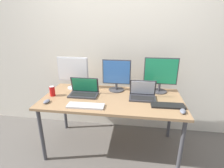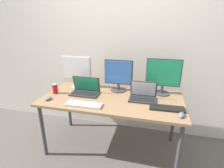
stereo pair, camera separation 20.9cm
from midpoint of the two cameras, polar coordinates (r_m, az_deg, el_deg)
ground_plane at (r=2.55m, az=2.49°, el=-19.82°), size 16.00×16.00×0.00m
wall_back at (r=2.56m, az=5.68°, el=12.41°), size 7.00×0.08×2.60m
work_desk at (r=2.18m, az=2.75°, el=-5.94°), size 1.71×0.81×0.74m
monitor_left at (r=2.47m, az=-9.11°, el=4.39°), size 0.42×0.19×0.44m
monitor_center at (r=2.31m, az=4.73°, el=2.86°), size 0.37×0.21×0.42m
monitor_right at (r=2.31m, az=18.94°, el=2.61°), size 0.43×0.20×0.46m
laptop_silver at (r=2.26m, az=-6.13°, el=-1.97°), size 0.36×0.21×0.22m
laptop_secondary at (r=2.14m, az=12.80°, el=-3.68°), size 0.32×0.21×0.22m
keyboard_main at (r=2.01m, az=20.42°, el=-7.51°), size 0.37×0.14×0.02m
keyboard_aux at (r=1.98m, az=-6.17°, el=-6.72°), size 0.41×0.14×0.02m
mouse_by_keyboard at (r=2.20m, az=-17.60°, el=-4.57°), size 0.07×0.11×0.03m
mouse_by_laptop at (r=1.92m, az=24.72°, el=-9.23°), size 0.08×0.12×0.03m
soda_can_near_keyboard at (r=2.35m, az=-15.69°, el=-1.56°), size 0.07×0.07×0.13m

